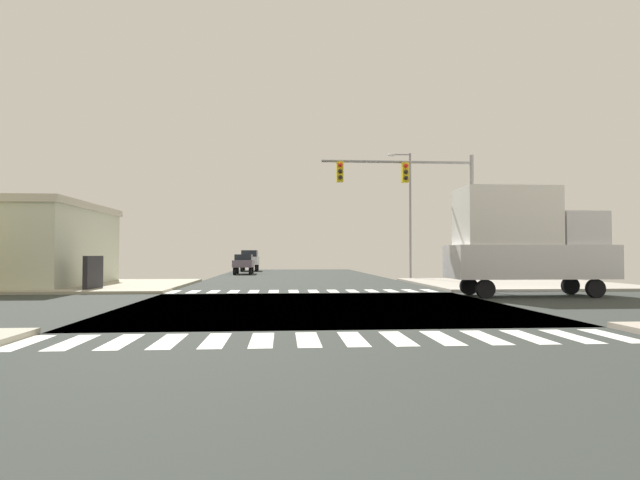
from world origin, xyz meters
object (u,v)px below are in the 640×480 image
(suv_nearside_1, at_px, (250,259))
(sedan_crossing_2, at_px, (244,262))
(box_truck_middle_2, at_px, (524,239))
(street_lamp, at_px, (407,205))
(traffic_signal_mast, at_px, (415,189))

(suv_nearside_1, height_order, sedan_crossing_2, suv_nearside_1)
(suv_nearside_1, height_order, box_truck_middle_2, box_truck_middle_2)
(street_lamp, xyz_separation_m, box_truck_middle_2, (1.58, -14.96, -2.96))
(suv_nearside_1, xyz_separation_m, box_truck_middle_2, (14.52, -35.64, 1.17))
(traffic_signal_mast, height_order, box_truck_middle_2, traffic_signal_mast)
(traffic_signal_mast, relative_size, suv_nearside_1, 1.71)
(sedan_crossing_2, bearing_deg, street_lamp, 137.97)
(traffic_signal_mast, height_order, street_lamp, street_lamp)
(traffic_signal_mast, relative_size, box_truck_middle_2, 1.09)
(suv_nearside_1, relative_size, box_truck_middle_2, 0.64)
(traffic_signal_mast, relative_size, street_lamp, 0.84)
(suv_nearside_1, bearing_deg, sedan_crossing_2, 90.00)
(box_truck_middle_2, bearing_deg, traffic_signal_mast, -128.84)
(sedan_crossing_2, relative_size, box_truck_middle_2, 0.60)
(traffic_signal_mast, xyz_separation_m, box_truck_middle_2, (4.11, -3.31, -2.64))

